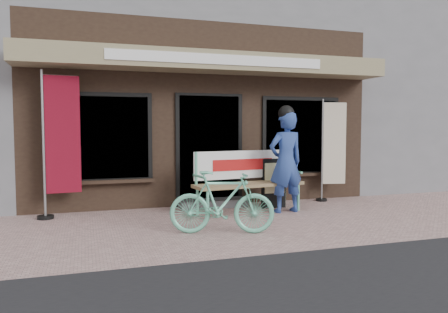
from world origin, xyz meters
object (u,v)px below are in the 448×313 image
object	(u,v)px
person	(286,160)
bicycle	(222,202)
nobori_red	(60,142)
nobori_cream	(332,149)
menu_stand	(274,183)
bench	(246,176)

from	to	relation	value
person	bicycle	bearing A→B (deg)	-148.97
nobori_red	nobori_cream	bearing A→B (deg)	-5.36
bicycle	nobori_cream	xyz separation A→B (m)	(3.03, 1.99, 0.64)
person	menu_stand	xyz separation A→B (m)	(-0.03, 0.45, -0.47)
bicycle	nobori_red	size ratio (longest dim) A/B	0.61
bench	bicycle	world-z (taller)	bench
bicycle	nobori_cream	size ratio (longest dim) A/B	0.72
nobori_cream	menu_stand	size ratio (longest dim) A/B	2.25
nobori_red	nobori_cream	distance (m)	5.32
bicycle	nobori_cream	bearing A→B (deg)	-39.21
person	nobori_red	world-z (taller)	nobori_red
nobori_red	person	bearing A→B (deg)	-16.86
bench	person	bearing A→B (deg)	-28.85
nobori_red	nobori_cream	world-z (taller)	nobori_red
bench	person	size ratio (longest dim) A/B	1.09
nobori_cream	menu_stand	bearing A→B (deg)	-154.96
menu_stand	bicycle	bearing A→B (deg)	-132.34
nobori_cream	menu_stand	distance (m)	1.64
menu_stand	person	bearing A→B (deg)	-84.65
bench	nobori_cream	bearing A→B (deg)	6.81
person	nobori_red	bearing A→B (deg)	163.71
bench	bicycle	size ratio (longest dim) A/B	1.38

